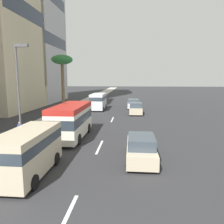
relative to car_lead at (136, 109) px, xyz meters
name	(u,v)px	position (x,y,z in m)	size (l,w,h in m)	color
ground_plane	(117,110)	(3.55, 2.93, -0.78)	(198.00, 198.00, 0.00)	#2D2D30
sidewalk_right	(73,109)	(3.55, 10.03, -0.71)	(162.00, 3.73, 0.15)	#B2ADA3
lane_stripe_near	(66,219)	(-23.69, 2.93, -0.78)	(3.20, 0.16, 0.01)	silver
lane_stripe_mid	(100,147)	(-15.26, 2.93, -0.78)	(3.20, 0.16, 0.01)	silver
lane_stripe_far	(112,119)	(-4.38, 2.93, -0.78)	(3.20, 0.16, 0.01)	silver
car_lead	(136,109)	(0.00, 0.00, 0.00)	(4.07, 1.84, 1.66)	beige
minibus_second	(71,120)	(-12.90, 5.71, 0.79)	(6.60, 2.43, 2.85)	silver
car_third	(133,104)	(5.91, 0.31, -0.03)	(4.25, 1.92, 1.58)	silver
car_fourth	(141,148)	(-17.60, -0.03, -0.03)	(4.49, 1.83, 1.58)	beige
van_fifth	(28,150)	(-20.26, 5.95, 0.59)	(4.98, 2.07, 2.40)	beige
van_sixth	(98,101)	(3.81, 5.93, 0.70)	(5.34, 2.17, 2.59)	silver
pedestrian_near_lamp	(46,116)	(-9.08, 9.46, 0.34)	(0.34, 0.38, 1.75)	red
pedestrian_mid_block	(20,130)	(-14.75, 9.30, 0.23)	(0.30, 0.34, 1.58)	navy
palm_tree	(62,62)	(1.89, 11.07, 6.66)	(3.17, 3.17, 8.38)	brown
street_lamp	(19,85)	(-16.01, 8.46, 3.82)	(0.24, 0.97, 7.28)	#4C4C51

